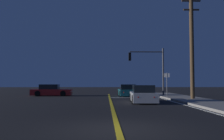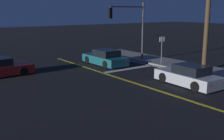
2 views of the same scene
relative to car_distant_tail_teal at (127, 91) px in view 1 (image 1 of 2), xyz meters
name	(u,v)px [view 1 (image 1 of 2)]	position (x,y,z in m)	size (l,w,h in m)	color
ground_plane	(118,130)	(-2.05, -19.66, -0.58)	(160.00, 160.00, 0.00)	black
sidewalk_right	(208,103)	(4.82, -10.44, -0.51)	(3.20, 33.22, 0.15)	gray
lane_line_center	(111,104)	(-2.05, -10.44, -0.58)	(0.20, 31.37, 0.01)	gold
lane_line_edge_right	(182,104)	(2.97, -10.44, -0.58)	(0.16, 31.37, 0.01)	silver
stop_bar	(135,98)	(0.59, -2.71, -0.58)	(5.26, 0.50, 0.01)	silver
car_distant_tail_teal	(127,91)	(0.00, 0.00, 0.00)	(2.02, 4.64, 1.34)	#195960
car_following_oncoming_silver	(143,95)	(0.43, -8.79, 0.00)	(2.02, 4.47, 1.34)	#B2B5BA
car_parked_curb_red	(51,91)	(-8.77, 0.85, 0.00)	(4.65, 2.06, 1.34)	maroon
traffic_signal_near_right	(150,64)	(2.55, -0.41, 3.04)	(3.99, 0.28, 5.41)	#38383D
utility_pole_right	(192,45)	(5.12, -6.56, 4.24)	(1.67, 0.36, 9.39)	#4C3823
street_sign_corner	(167,81)	(3.72, -3.21, 1.11)	(0.56, 0.11, 2.53)	slate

